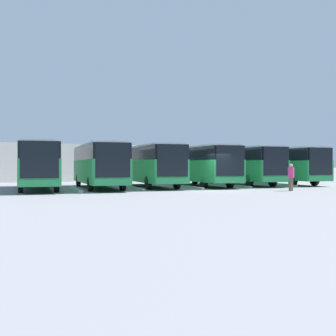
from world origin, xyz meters
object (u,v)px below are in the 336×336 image
Objects in this scene: bus_3 at (149,164)px; bus_5 at (38,164)px; bus_1 at (240,164)px; pedestrian at (291,176)px; bus_4 at (98,164)px; bus_2 at (199,164)px; bus_0 at (280,164)px.

bus_3 and bus_5 have the same top height.
bus_1 reaches higher than pedestrian.
bus_1 is 6.48× the size of pedestrian.
bus_5 is (4.26, -0.47, 0.00)m from bus_4.
bus_4 and bus_5 have the same top height.
bus_0 is at bearing -172.46° from bus_2.
bus_0 reaches higher than pedestrian.
bus_5 is at bearing 6.31° from bus_0.
bus_4 is at bearing 7.28° from bus_0.
bus_1 is 4.26m from bus_2.
bus_5 is at bearing 121.55° from pedestrian.
bus_5 is at bearing 2.45° from bus_4.
bus_0 is 21.30m from bus_5.
bus_4 is 13.69m from pedestrian.
bus_0 is at bearing -173.69° from bus_5.
bus_4 is at bearing 12.42° from bus_3.
bus_5 is at bearing 5.50° from bus_2.
bus_3 and bus_4 have the same top height.
bus_0 is 8.51m from bus_2.
bus_1 and bus_3 have the same top height.
bus_5 reaches higher than pedestrian.
bus_3 is at bearing 6.19° from bus_1.
bus_4 is at bearing -177.55° from bus_5.
bus_1 is 1.00× the size of bus_4.
bus_2 is 1.00× the size of bus_5.
bus_0 and bus_2 have the same top height.
bus_3 is 11.04m from pedestrian.
pedestrian is (6.62, 8.43, -0.84)m from bus_0.
bus_2 is 6.48× the size of pedestrian.
bus_2 is 1.00× the size of bus_4.
bus_3 is (4.26, -0.53, 0.00)m from bus_2.
bus_2 is 8.52m from bus_4.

